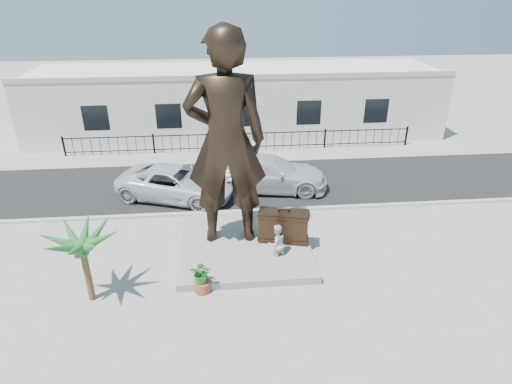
% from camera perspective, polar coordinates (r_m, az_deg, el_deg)
% --- Properties ---
extents(ground, '(100.00, 100.00, 0.00)m').
position_cam_1_polar(ground, '(16.53, 0.64, -10.25)').
color(ground, '#9E9991').
rests_on(ground, ground).
extents(street, '(40.00, 7.00, 0.01)m').
position_cam_1_polar(street, '(23.43, -1.34, 1.43)').
color(street, black).
rests_on(street, ground).
extents(curb, '(40.00, 0.25, 0.12)m').
position_cam_1_polar(curb, '(20.28, -0.64, -2.57)').
color(curb, '#A5A399').
rests_on(curb, ground).
extents(far_sidewalk, '(40.00, 2.50, 0.02)m').
position_cam_1_polar(far_sidewalk, '(27.10, -1.94, 4.97)').
color(far_sidewalk, '#9E9991').
rests_on(far_sidewalk, ground).
extents(plinth, '(5.20, 5.20, 0.30)m').
position_cam_1_polar(plinth, '(17.64, -1.48, -7.06)').
color(plinth, gray).
rests_on(plinth, ground).
extents(fence, '(22.00, 0.10, 1.20)m').
position_cam_1_polar(fence, '(27.64, -2.06, 6.71)').
color(fence, black).
rests_on(fence, ground).
extents(building, '(28.00, 7.00, 4.40)m').
position_cam_1_polar(building, '(31.20, -2.57, 12.05)').
color(building, silver).
rests_on(building, ground).
extents(statue, '(3.06, 2.01, 8.37)m').
position_cam_1_polar(statue, '(16.10, -4.06, 6.77)').
color(statue, black).
rests_on(statue, plinth).
extents(suitcase, '(2.05, 1.06, 1.38)m').
position_cam_1_polar(suitcase, '(17.30, 3.68, -4.57)').
color(suitcase, black).
rests_on(suitcase, plinth).
extents(tourist, '(0.94, 0.86, 1.58)m').
position_cam_1_polar(tourist, '(16.59, 2.74, -6.84)').
color(tourist, beige).
rests_on(tourist, ground).
extents(car_white, '(6.35, 4.43, 1.61)m').
position_cam_1_polar(car_white, '(21.69, -10.63, 1.19)').
color(car_white, silver).
rests_on(car_white, street).
extents(car_silver, '(6.44, 3.33, 1.78)m').
position_cam_1_polar(car_silver, '(22.23, 1.61, 2.54)').
color(car_silver, silver).
rests_on(car_silver, street).
extents(worker, '(1.16, 0.96, 1.57)m').
position_cam_1_polar(worker, '(27.08, -3.97, 6.69)').
color(worker, orange).
rests_on(worker, far_sidewalk).
extents(palm_tree, '(1.80, 1.80, 3.20)m').
position_cam_1_polar(palm_tree, '(16.23, -20.93, -13.14)').
color(palm_tree, '#215B23').
rests_on(palm_tree, ground).
extents(planter, '(0.56, 0.56, 0.40)m').
position_cam_1_polar(planter, '(15.51, -7.17, -12.42)').
color(planter, '#984428').
rests_on(planter, ground).
extents(shrub, '(0.85, 0.77, 0.81)m').
position_cam_1_polar(shrub, '(15.14, -7.30, -10.62)').
color(shrub, '#247028').
rests_on(shrub, planter).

